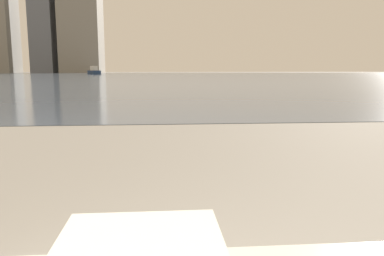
% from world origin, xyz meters
% --- Properties ---
extents(harbor_water, '(180.00, 110.00, 0.01)m').
position_xyz_m(harbor_water, '(0.00, 62.00, 0.01)').
color(harbor_water, slate).
rests_on(harbor_water, ground_plane).
extents(harbor_boat_2, '(3.33, 4.73, 1.69)m').
position_xyz_m(harbor_boat_2, '(-13.70, 79.55, 0.60)').
color(harbor_boat_2, navy).
rests_on(harbor_boat_2, harbor_water).
extents(skyline_tower_1, '(6.40, 11.00, 40.03)m').
position_xyz_m(skyline_tower_1, '(-34.26, 118.00, 20.01)').
color(skyline_tower_1, slate).
rests_on(skyline_tower_1, ground_plane).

